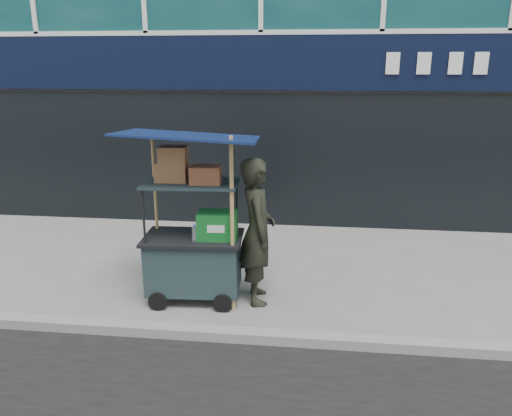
# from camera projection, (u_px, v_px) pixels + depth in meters

# --- Properties ---
(ground) EXTENTS (80.00, 80.00, 0.00)m
(ground) POSITION_uv_depth(u_px,v_px,m) (223.00, 330.00, 5.64)
(ground) COLOR slate
(ground) RESTS_ON ground
(curb) EXTENTS (80.00, 0.18, 0.12)m
(curb) POSITION_uv_depth(u_px,v_px,m) (220.00, 334.00, 5.43)
(curb) COLOR gray
(curb) RESTS_ON ground
(vendor_cart) EXTENTS (1.67, 1.23, 2.18)m
(vendor_cart) POSITION_uv_depth(u_px,v_px,m) (194.00, 242.00, 6.18)
(vendor_cart) COLOR #1B2B2E
(vendor_cart) RESTS_ON ground
(vendor_man) EXTENTS (0.57, 0.74, 1.83)m
(vendor_man) POSITION_uv_depth(u_px,v_px,m) (257.00, 231.00, 6.12)
(vendor_man) COLOR black
(vendor_man) RESTS_ON ground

